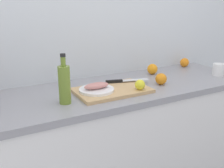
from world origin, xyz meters
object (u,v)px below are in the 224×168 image
object	(u,v)px
orange_0	(184,63)
olive_oil_bottle	(64,84)
fish_fillet	(97,86)
chef_knife	(122,81)
cutting_board	(112,90)
coffee_mug_0	(219,69)
white_plate	(97,90)
lemon_0	(140,85)

from	to	relation	value
orange_0	olive_oil_bottle	bearing A→B (deg)	-164.39
fish_fillet	chef_knife	size ratio (longest dim) A/B	0.54
cutting_board	coffee_mug_0	bearing A→B (deg)	-2.76
olive_oil_bottle	orange_0	size ratio (longest dim) A/B	3.68
coffee_mug_0	fish_fillet	bearing A→B (deg)	177.18
chef_knife	fish_fillet	bearing A→B (deg)	-144.19
cutting_board	coffee_mug_0	size ratio (longest dim) A/B	3.57
chef_knife	olive_oil_bottle	xyz separation A→B (m)	(-0.43, -0.13, 0.08)
cutting_board	white_plate	size ratio (longest dim) A/B	2.14
chef_knife	lemon_0	world-z (taller)	lemon_0
white_plate	chef_knife	xyz separation A→B (m)	(0.22, 0.08, 0.00)
fish_fillet	chef_knife	xyz separation A→B (m)	(0.22, 0.08, -0.02)
fish_fillet	lemon_0	size ratio (longest dim) A/B	2.54
olive_oil_bottle	orange_0	distance (m)	1.20
olive_oil_bottle	fish_fillet	bearing A→B (deg)	13.24
olive_oil_bottle	lemon_0	bearing A→B (deg)	-6.48
olive_oil_bottle	orange_0	bearing A→B (deg)	15.61
lemon_0	orange_0	world-z (taller)	lemon_0
fish_fillet	chef_knife	world-z (taller)	fish_fillet
coffee_mug_0	orange_0	xyz separation A→B (m)	(-0.03, 0.32, -0.01)
fish_fillet	coffee_mug_0	xyz separation A→B (m)	(0.98, -0.05, -0.01)
white_plate	chef_knife	bearing A→B (deg)	20.30
white_plate	olive_oil_bottle	size ratio (longest dim) A/B	0.77
olive_oil_bottle	coffee_mug_0	world-z (taller)	olive_oil_bottle
white_plate	coffee_mug_0	size ratio (longest dim) A/B	1.67
lemon_0	olive_oil_bottle	size ratio (longest dim) A/B	0.23
white_plate	olive_oil_bottle	xyz separation A→B (m)	(-0.21, -0.05, 0.08)
white_plate	orange_0	size ratio (longest dim) A/B	2.83
cutting_board	chef_knife	bearing A→B (deg)	35.78
fish_fillet	olive_oil_bottle	world-z (taller)	olive_oil_bottle
white_plate	chef_knife	distance (m)	0.24
orange_0	fish_fillet	bearing A→B (deg)	-163.87
olive_oil_bottle	coffee_mug_0	xyz separation A→B (m)	(1.19, 0.00, -0.07)
white_plate	olive_oil_bottle	bearing A→B (deg)	-166.76
orange_0	chef_knife	bearing A→B (deg)	-165.20
chef_knife	olive_oil_bottle	distance (m)	0.46
lemon_0	olive_oil_bottle	xyz separation A→B (m)	(-0.45, 0.05, 0.06)
coffee_mug_0	orange_0	size ratio (longest dim) A/B	1.70
olive_oil_bottle	coffee_mug_0	bearing A→B (deg)	0.07
chef_knife	orange_0	distance (m)	0.75
cutting_board	orange_0	size ratio (longest dim) A/B	6.06
white_plate	fish_fillet	distance (m)	0.03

